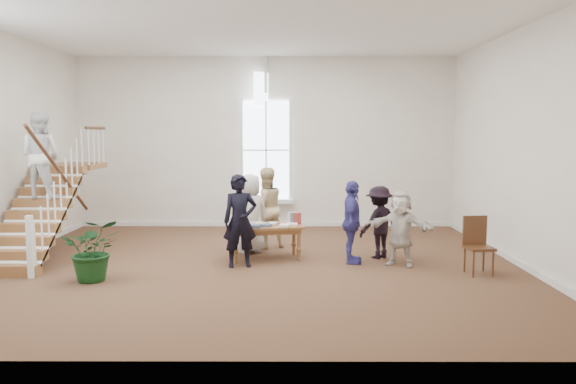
{
  "coord_description": "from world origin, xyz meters",
  "views": [
    {
      "loc": [
        0.64,
        -10.48,
        2.53
      ],
      "look_at": [
        0.6,
        0.4,
        1.36
      ],
      "focal_mm": 35.0,
      "sensor_mm": 36.0,
      "label": 1
    }
  ],
  "objects_px": {
    "person_yellow": "(265,208)",
    "woman_cluster_a": "(352,222)",
    "elderly_woman": "(250,213)",
    "side_chair": "(477,242)",
    "woman_cluster_b": "(379,222)",
    "police_officer": "(240,221)",
    "library_table": "(266,229)",
    "woman_cluster_c": "(400,228)",
    "floor_plant": "(93,250)"
  },
  "relations": [
    {
      "from": "library_table",
      "to": "woman_cluster_b",
      "type": "xyz_separation_m",
      "value": [
        2.27,
        0.11,
        0.12
      ]
    },
    {
      "from": "woman_cluster_a",
      "to": "woman_cluster_b",
      "type": "height_order",
      "value": "woman_cluster_a"
    },
    {
      "from": "woman_cluster_a",
      "to": "floor_plant",
      "type": "xyz_separation_m",
      "value": [
        -4.54,
        -1.31,
        -0.26
      ]
    },
    {
      "from": "floor_plant",
      "to": "side_chair",
      "type": "xyz_separation_m",
      "value": [
        6.7,
        0.52,
        0.04
      ]
    },
    {
      "from": "elderly_woman",
      "to": "person_yellow",
      "type": "bearing_deg",
      "value": -148.14
    },
    {
      "from": "side_chair",
      "to": "library_table",
      "type": "bearing_deg",
      "value": 156.59
    },
    {
      "from": "library_table",
      "to": "person_yellow",
      "type": "height_order",
      "value": "person_yellow"
    },
    {
      "from": "woman_cluster_c",
      "to": "side_chair",
      "type": "relative_size",
      "value": 1.39
    },
    {
      "from": "person_yellow",
      "to": "side_chair",
      "type": "distance_m",
      "value": 4.5
    },
    {
      "from": "woman_cluster_c",
      "to": "person_yellow",
      "type": "bearing_deg",
      "value": 173.79
    },
    {
      "from": "woman_cluster_a",
      "to": "floor_plant",
      "type": "height_order",
      "value": "woman_cluster_a"
    },
    {
      "from": "person_yellow",
      "to": "woman_cluster_c",
      "type": "xyz_separation_m",
      "value": [
        2.63,
        -1.65,
        -0.16
      ]
    },
    {
      "from": "woman_cluster_a",
      "to": "woman_cluster_c",
      "type": "height_order",
      "value": "woman_cluster_a"
    },
    {
      "from": "elderly_woman",
      "to": "floor_plant",
      "type": "height_order",
      "value": "elderly_woman"
    },
    {
      "from": "elderly_woman",
      "to": "side_chair",
      "type": "distance_m",
      "value": 4.54
    },
    {
      "from": "side_chair",
      "to": "police_officer",
      "type": "bearing_deg",
      "value": 166.56
    },
    {
      "from": "person_yellow",
      "to": "side_chair",
      "type": "height_order",
      "value": "person_yellow"
    },
    {
      "from": "woman_cluster_b",
      "to": "side_chair",
      "type": "xyz_separation_m",
      "value": [
        1.56,
        -1.23,
        -0.15
      ]
    },
    {
      "from": "elderly_woman",
      "to": "woman_cluster_c",
      "type": "xyz_separation_m",
      "value": [
        2.93,
        -1.15,
        -0.12
      ]
    },
    {
      "from": "library_table",
      "to": "side_chair",
      "type": "height_order",
      "value": "side_chair"
    },
    {
      "from": "library_table",
      "to": "side_chair",
      "type": "distance_m",
      "value": 3.99
    },
    {
      "from": "police_officer",
      "to": "person_yellow",
      "type": "bearing_deg",
      "value": 63.85
    },
    {
      "from": "library_table",
      "to": "woman_cluster_a",
      "type": "distance_m",
      "value": 1.71
    },
    {
      "from": "woman_cluster_a",
      "to": "side_chair",
      "type": "distance_m",
      "value": 2.31
    },
    {
      "from": "woman_cluster_a",
      "to": "floor_plant",
      "type": "bearing_deg",
      "value": 113.29
    },
    {
      "from": "woman_cluster_b",
      "to": "woman_cluster_a",
      "type": "bearing_deg",
      "value": 3.04
    },
    {
      "from": "woman_cluster_c",
      "to": "floor_plant",
      "type": "distance_m",
      "value": 5.55
    },
    {
      "from": "floor_plant",
      "to": "side_chair",
      "type": "relative_size",
      "value": 1.04
    },
    {
      "from": "police_officer",
      "to": "woman_cluster_b",
      "type": "distance_m",
      "value": 2.83
    },
    {
      "from": "library_table",
      "to": "police_officer",
      "type": "relative_size",
      "value": 0.89
    },
    {
      "from": "elderly_woman",
      "to": "person_yellow",
      "type": "xyz_separation_m",
      "value": [
        0.3,
        0.5,
        0.05
      ]
    },
    {
      "from": "elderly_woman",
      "to": "floor_plant",
      "type": "relative_size",
      "value": 1.55
    },
    {
      "from": "police_officer",
      "to": "woman_cluster_a",
      "type": "distance_m",
      "value": 2.15
    },
    {
      "from": "woman_cluster_b",
      "to": "person_yellow",
      "type": "bearing_deg",
      "value": -57.11
    },
    {
      "from": "elderly_woman",
      "to": "woman_cluster_b",
      "type": "height_order",
      "value": "elderly_woman"
    },
    {
      "from": "library_table",
      "to": "woman_cluster_c",
      "type": "relative_size",
      "value": 1.09
    },
    {
      "from": "library_table",
      "to": "elderly_woman",
      "type": "height_order",
      "value": "elderly_woman"
    },
    {
      "from": "elderly_woman",
      "to": "side_chair",
      "type": "height_order",
      "value": "elderly_woman"
    },
    {
      "from": "woman_cluster_c",
      "to": "side_chair",
      "type": "xyz_separation_m",
      "value": [
        1.26,
        -0.58,
        -0.14
      ]
    },
    {
      "from": "library_table",
      "to": "police_officer",
      "type": "distance_m",
      "value": 0.84
    },
    {
      "from": "police_officer",
      "to": "woman_cluster_b",
      "type": "xyz_separation_m",
      "value": [
        2.73,
        0.75,
        -0.15
      ]
    },
    {
      "from": "side_chair",
      "to": "person_yellow",
      "type": "bearing_deg",
      "value": 143.12
    },
    {
      "from": "library_table",
      "to": "floor_plant",
      "type": "bearing_deg",
      "value": -160.72
    },
    {
      "from": "person_yellow",
      "to": "woman_cluster_a",
      "type": "relative_size",
      "value": 1.1
    },
    {
      "from": "police_officer",
      "to": "side_chair",
      "type": "height_order",
      "value": "police_officer"
    },
    {
      "from": "police_officer",
      "to": "side_chair",
      "type": "bearing_deg",
      "value": -19.71
    },
    {
      "from": "woman_cluster_c",
      "to": "floor_plant",
      "type": "bearing_deg",
      "value": -142.57
    },
    {
      "from": "woman_cluster_c",
      "to": "floor_plant",
      "type": "relative_size",
      "value": 1.34
    },
    {
      "from": "woman_cluster_b",
      "to": "side_chair",
      "type": "distance_m",
      "value": 2.0
    },
    {
      "from": "library_table",
      "to": "elderly_woman",
      "type": "bearing_deg",
      "value": 110.15
    }
  ]
}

